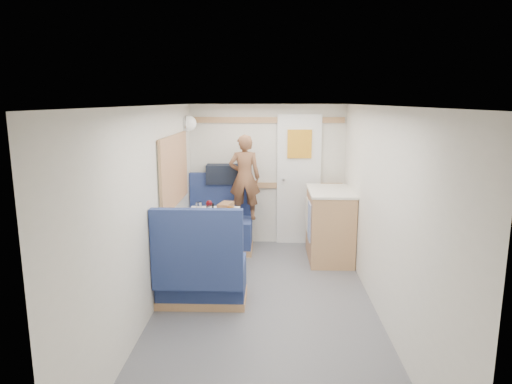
{
  "coord_description": "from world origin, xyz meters",
  "views": [
    {
      "loc": [
        0.05,
        -4.21,
        2.05
      ],
      "look_at": [
        -0.12,
        0.9,
        1.02
      ],
      "focal_mm": 32.0,
      "sensor_mm": 36.0,
      "label": 1
    }
  ],
  "objects_px": {
    "bench_far": "(220,229)",
    "pepper_grinder": "(212,207)",
    "beer_glass": "(230,211)",
    "tumbler_mid": "(199,207)",
    "tray": "(212,220)",
    "dome_light": "(189,123)",
    "orange_fruit": "(225,214)",
    "person": "(245,177)",
    "galley_counter": "(329,224)",
    "dinette_table": "(212,227)",
    "tumbler_right": "(209,209)",
    "cheese_block": "(214,216)",
    "wine_glass": "(209,204)",
    "duffel_bag": "(226,174)",
    "bread_loaf": "(226,207)",
    "bench_near": "(201,276)",
    "tumbler_left": "(192,216)"
  },
  "relations": [
    {
      "from": "wine_glass",
      "to": "tumbler_mid",
      "type": "xyz_separation_m",
      "value": [
        -0.14,
        0.12,
        -0.06
      ]
    },
    {
      "from": "galley_counter",
      "to": "orange_fruit",
      "type": "distance_m",
      "value": 1.51
    },
    {
      "from": "cheese_block",
      "to": "bread_loaf",
      "type": "height_order",
      "value": "bread_loaf"
    },
    {
      "from": "tray",
      "to": "beer_glass",
      "type": "bearing_deg",
      "value": 57.21
    },
    {
      "from": "person",
      "to": "bread_loaf",
      "type": "bearing_deg",
      "value": 72.35
    },
    {
      "from": "dinette_table",
      "to": "cheese_block",
      "type": "relative_size",
      "value": 9.61
    },
    {
      "from": "dome_light",
      "to": "bread_loaf",
      "type": "distance_m",
      "value": 1.3
    },
    {
      "from": "person",
      "to": "beer_glass",
      "type": "height_order",
      "value": "person"
    },
    {
      "from": "person",
      "to": "orange_fruit",
      "type": "bearing_deg",
      "value": 78.92
    },
    {
      "from": "duffel_bag",
      "to": "tumbler_mid",
      "type": "xyz_separation_m",
      "value": [
        -0.24,
        -0.96,
        -0.25
      ]
    },
    {
      "from": "pepper_grinder",
      "to": "wine_glass",
      "type": "bearing_deg",
      "value": -101.65
    },
    {
      "from": "pepper_grinder",
      "to": "person",
      "type": "bearing_deg",
      "value": 63.02
    },
    {
      "from": "galley_counter",
      "to": "person",
      "type": "relative_size",
      "value": 0.79
    },
    {
      "from": "person",
      "to": "pepper_grinder",
      "type": "bearing_deg",
      "value": 61.47
    },
    {
      "from": "duffel_bag",
      "to": "tray",
      "type": "relative_size",
      "value": 1.52
    },
    {
      "from": "wine_glass",
      "to": "tumbler_mid",
      "type": "bearing_deg",
      "value": 139.97
    },
    {
      "from": "wine_glass",
      "to": "tumbler_mid",
      "type": "distance_m",
      "value": 0.2
    },
    {
      "from": "person",
      "to": "tray",
      "type": "xyz_separation_m",
      "value": [
        -0.3,
        -1.14,
        -0.3
      ]
    },
    {
      "from": "galley_counter",
      "to": "tumbler_right",
      "type": "bearing_deg",
      "value": -161.12
    },
    {
      "from": "tumbler_mid",
      "to": "bench_far",
      "type": "bearing_deg",
      "value": 76.17
    },
    {
      "from": "duffel_bag",
      "to": "cheese_block",
      "type": "distance_m",
      "value": 1.35
    },
    {
      "from": "dome_light",
      "to": "bread_loaf",
      "type": "height_order",
      "value": "dome_light"
    },
    {
      "from": "bench_far",
      "to": "pepper_grinder",
      "type": "height_order",
      "value": "bench_far"
    },
    {
      "from": "bench_near",
      "to": "pepper_grinder",
      "type": "distance_m",
      "value": 1.12
    },
    {
      "from": "pepper_grinder",
      "to": "bread_loaf",
      "type": "bearing_deg",
      "value": 9.46
    },
    {
      "from": "bench_near",
      "to": "tumbler_right",
      "type": "bearing_deg",
      "value": 91.94
    },
    {
      "from": "bench_far",
      "to": "tray",
      "type": "xyz_separation_m",
      "value": [
        0.05,
        -1.16,
        0.43
      ]
    },
    {
      "from": "dome_light",
      "to": "cheese_block",
      "type": "height_order",
      "value": "dome_light"
    },
    {
      "from": "person",
      "to": "orange_fruit",
      "type": "xyz_separation_m",
      "value": [
        -0.17,
        -1.02,
        -0.25
      ]
    },
    {
      "from": "tray",
      "to": "tumbler_mid",
      "type": "height_order",
      "value": "tumbler_mid"
    },
    {
      "from": "dome_light",
      "to": "orange_fruit",
      "type": "relative_size",
      "value": 2.79
    },
    {
      "from": "tray",
      "to": "beer_glass",
      "type": "relative_size",
      "value": 3.47
    },
    {
      "from": "dinette_table",
      "to": "tumbler_right",
      "type": "xyz_separation_m",
      "value": [
        -0.03,
        0.04,
        0.22
      ]
    },
    {
      "from": "bread_loaf",
      "to": "tumbler_right",
      "type": "bearing_deg",
      "value": -142.39
    },
    {
      "from": "galley_counter",
      "to": "wine_glass",
      "type": "height_order",
      "value": "galley_counter"
    },
    {
      "from": "dome_light",
      "to": "orange_fruit",
      "type": "distance_m",
      "value": 1.52
    },
    {
      "from": "beer_glass",
      "to": "tumbler_mid",
      "type": "bearing_deg",
      "value": 155.6
    },
    {
      "from": "dinette_table",
      "to": "person",
      "type": "relative_size",
      "value": 0.79
    },
    {
      "from": "dome_light",
      "to": "cheese_block",
      "type": "xyz_separation_m",
      "value": [
        0.44,
        -1.05,
        -1.0
      ]
    },
    {
      "from": "dome_light",
      "to": "tumbler_left",
      "type": "xyz_separation_m",
      "value": [
        0.21,
        -1.15,
        -0.97
      ]
    },
    {
      "from": "duffel_bag",
      "to": "cheese_block",
      "type": "relative_size",
      "value": 5.71
    },
    {
      "from": "person",
      "to": "wine_glass",
      "type": "distance_m",
      "value": 0.91
    },
    {
      "from": "orange_fruit",
      "to": "tumbler_mid",
      "type": "height_order",
      "value": "tumbler_mid"
    },
    {
      "from": "tray",
      "to": "bench_near",
      "type": "bearing_deg",
      "value": -94.89
    },
    {
      "from": "bench_far",
      "to": "galley_counter",
      "type": "relative_size",
      "value": 1.14
    },
    {
      "from": "tray",
      "to": "tumbler_left",
      "type": "height_order",
      "value": "tumbler_left"
    },
    {
      "from": "cheese_block",
      "to": "tumbler_mid",
      "type": "distance_m",
      "value": 0.43
    },
    {
      "from": "bread_loaf",
      "to": "beer_glass",
      "type": "bearing_deg",
      "value": -70.08
    },
    {
      "from": "bench_far",
      "to": "tray",
      "type": "bearing_deg",
      "value": -87.59
    },
    {
      "from": "tumbler_left",
      "to": "dinette_table",
      "type": "bearing_deg",
      "value": 58.98
    }
  ]
}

